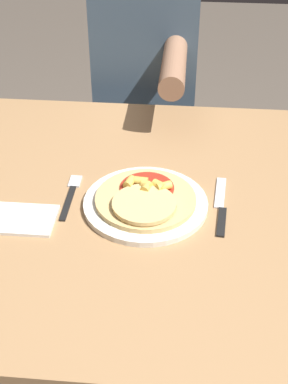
{
  "coord_description": "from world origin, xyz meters",
  "views": [
    {
      "loc": [
        0.08,
        -0.99,
        1.48
      ],
      "look_at": [
        -0.0,
        -0.02,
        0.77
      ],
      "focal_mm": 50.0,
      "sensor_mm": 36.0,
      "label": 1
    }
  ],
  "objects_px": {
    "pizza": "(144,198)",
    "person_diner": "(146,84)",
    "dining_table": "(146,234)",
    "fork": "(71,194)",
    "knife": "(221,207)",
    "plate": "(144,204)"
  },
  "relations": [
    {
      "from": "pizza",
      "to": "person_diner",
      "type": "height_order",
      "value": "person_diner"
    },
    {
      "from": "dining_table",
      "to": "fork",
      "type": "xyz_separation_m",
      "value": [
        -0.18,
        0.01,
        0.1
      ]
    },
    {
      "from": "fork",
      "to": "knife",
      "type": "height_order",
      "value": "same"
    },
    {
      "from": "plate",
      "to": "person_diner",
      "type": "distance_m",
      "value": 0.71
    },
    {
      "from": "plate",
      "to": "pizza",
      "type": "xyz_separation_m",
      "value": [
        0.0,
        -0.0,
        0.02
      ]
    },
    {
      "from": "pizza",
      "to": "fork",
      "type": "bearing_deg",
      "value": 169.81
    },
    {
      "from": "pizza",
      "to": "fork",
      "type": "height_order",
      "value": "pizza"
    },
    {
      "from": "plate",
      "to": "person_diner",
      "type": "height_order",
      "value": "person_diner"
    },
    {
      "from": "fork",
      "to": "person_diner",
      "type": "xyz_separation_m",
      "value": [
        0.12,
        0.68,
        -0.03
      ]
    },
    {
      "from": "pizza",
      "to": "knife",
      "type": "relative_size",
      "value": 1.05
    },
    {
      "from": "pizza",
      "to": "knife",
      "type": "bearing_deg",
      "value": 4.62
    },
    {
      "from": "person_diner",
      "to": "fork",
      "type": "bearing_deg",
      "value": -100.2
    },
    {
      "from": "dining_table",
      "to": "plate",
      "type": "relative_size",
      "value": 3.9
    },
    {
      "from": "plate",
      "to": "person_diner",
      "type": "relative_size",
      "value": 0.24
    },
    {
      "from": "knife",
      "to": "person_diner",
      "type": "distance_m",
      "value": 0.73
    },
    {
      "from": "fork",
      "to": "knife",
      "type": "distance_m",
      "value": 0.35
    },
    {
      "from": "plate",
      "to": "fork",
      "type": "xyz_separation_m",
      "value": [
        -0.18,
        0.03,
        -0.0
      ]
    },
    {
      "from": "plate",
      "to": "fork",
      "type": "bearing_deg",
      "value": 170.97
    },
    {
      "from": "knife",
      "to": "person_diner",
      "type": "height_order",
      "value": "person_diner"
    },
    {
      "from": "knife",
      "to": "person_diner",
      "type": "bearing_deg",
      "value": 108.4
    },
    {
      "from": "plate",
      "to": "knife",
      "type": "height_order",
      "value": "plate"
    },
    {
      "from": "fork",
      "to": "person_diner",
      "type": "bearing_deg",
      "value": 79.8
    }
  ]
}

